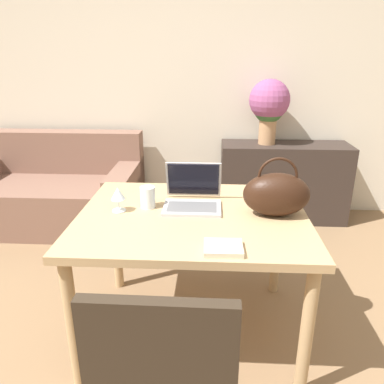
{
  "coord_description": "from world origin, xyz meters",
  "views": [
    {
      "loc": [
        0.19,
        -1.03,
        1.52
      ],
      "look_at": [
        0.1,
        0.75,
        0.86
      ],
      "focal_mm": 35.0,
      "sensor_mm": 36.0,
      "label": 1
    }
  ],
  "objects_px": {
    "drinking_glass": "(148,197)",
    "handbag": "(276,194)",
    "laptop": "(193,194)",
    "flower_vase": "(269,105)",
    "couch": "(56,193)",
    "wine_glass": "(118,195)"
  },
  "relations": [
    {
      "from": "drinking_glass",
      "to": "wine_glass",
      "type": "xyz_separation_m",
      "value": [
        -0.14,
        -0.06,
        0.03
      ]
    },
    {
      "from": "wine_glass",
      "to": "drinking_glass",
      "type": "bearing_deg",
      "value": 22.37
    },
    {
      "from": "drinking_glass",
      "to": "handbag",
      "type": "bearing_deg",
      "value": -5.81
    },
    {
      "from": "drinking_glass",
      "to": "laptop",
      "type": "bearing_deg",
      "value": 12.47
    },
    {
      "from": "drinking_glass",
      "to": "flower_vase",
      "type": "xyz_separation_m",
      "value": [
        0.84,
        1.58,
        0.29
      ]
    },
    {
      "from": "laptop",
      "to": "drinking_glass",
      "type": "relative_size",
      "value": 2.66
    },
    {
      "from": "laptop",
      "to": "wine_glass",
      "type": "relative_size",
      "value": 2.32
    },
    {
      "from": "wine_glass",
      "to": "handbag",
      "type": "relative_size",
      "value": 0.39
    },
    {
      "from": "drinking_glass",
      "to": "handbag",
      "type": "relative_size",
      "value": 0.34
    },
    {
      "from": "laptop",
      "to": "handbag",
      "type": "relative_size",
      "value": 0.91
    },
    {
      "from": "wine_glass",
      "to": "flower_vase",
      "type": "xyz_separation_m",
      "value": [
        0.99,
        1.64,
        0.26
      ]
    },
    {
      "from": "drinking_glass",
      "to": "flower_vase",
      "type": "bearing_deg",
      "value": 61.92
    },
    {
      "from": "couch",
      "to": "handbag",
      "type": "distance_m",
      "value": 2.35
    },
    {
      "from": "handbag",
      "to": "flower_vase",
      "type": "xyz_separation_m",
      "value": [
        0.18,
        1.65,
        0.23
      ]
    },
    {
      "from": "wine_glass",
      "to": "handbag",
      "type": "xyz_separation_m",
      "value": [
        0.81,
        -0.01,
        0.02
      ]
    },
    {
      "from": "laptop",
      "to": "flower_vase",
      "type": "height_order",
      "value": "flower_vase"
    },
    {
      "from": "drinking_glass",
      "to": "handbag",
      "type": "distance_m",
      "value": 0.67
    },
    {
      "from": "wine_glass",
      "to": "flower_vase",
      "type": "relative_size",
      "value": 0.23
    },
    {
      "from": "laptop",
      "to": "handbag",
      "type": "distance_m",
      "value": 0.45
    },
    {
      "from": "couch",
      "to": "drinking_glass",
      "type": "height_order",
      "value": "drinking_glass"
    },
    {
      "from": "flower_vase",
      "to": "couch",
      "type": "bearing_deg",
      "value": -173.57
    },
    {
      "from": "drinking_glass",
      "to": "flower_vase",
      "type": "height_order",
      "value": "flower_vase"
    }
  ]
}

